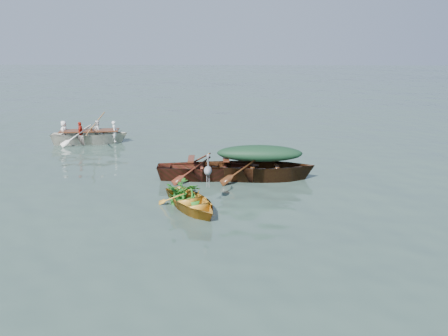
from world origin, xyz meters
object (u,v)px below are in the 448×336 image
at_px(yellow_dinghy, 191,209).
at_px(green_tarp_boat, 259,179).
at_px(rowed_boat, 91,144).
at_px(heron, 208,176).
at_px(open_wooden_boat, 209,179).

height_order(yellow_dinghy, green_tarp_boat, green_tarp_boat).
xyz_separation_m(green_tarp_boat, rowed_boat, (-7.20, 4.86, 0.00)).
relative_size(yellow_dinghy, green_tarp_boat, 0.59).
height_order(green_tarp_boat, heron, heron).
xyz_separation_m(open_wooden_boat, rowed_boat, (-5.54, 4.84, 0.00)).
bearing_deg(yellow_dinghy, green_tarp_boat, 21.75).
bearing_deg(green_tarp_boat, yellow_dinghy, 144.53).
xyz_separation_m(yellow_dinghy, rowed_boat, (-5.25, 7.55, 0.00)).
distance_m(yellow_dinghy, open_wooden_boat, 2.72).
distance_m(open_wooden_boat, heron, 2.52).
bearing_deg(rowed_boat, yellow_dinghy, -153.99).
bearing_deg(rowed_boat, green_tarp_boat, -132.81).
relative_size(rowed_boat, heron, 4.96).
bearing_deg(yellow_dinghy, rowed_boat, 92.50).
bearing_deg(yellow_dinghy, open_wooden_boat, 51.45).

